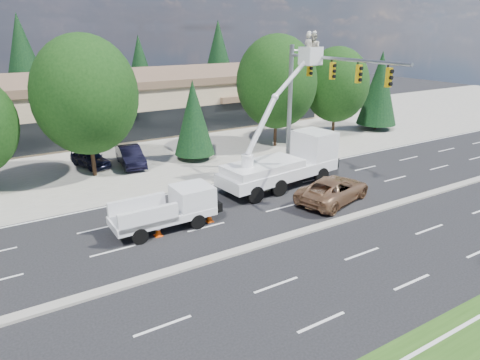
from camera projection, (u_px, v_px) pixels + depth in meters
ground at (237, 252)px, 20.35m from camera, size 140.00×140.00×0.00m
concrete_apron at (117, 153)px, 36.44m from camera, size 140.00×22.00×0.01m
road_median at (237, 251)px, 20.33m from camera, size 120.00×0.55×0.12m
strip_mall at (86, 103)px, 43.52m from camera, size 50.40×15.40×5.50m
tree_front_d at (85, 95)px, 29.01m from camera, size 7.10×7.10×9.85m
tree_front_e at (194, 118)px, 33.72m from camera, size 3.22×3.22×6.35m
tree_front_f at (277, 82)px, 36.87m from camera, size 6.98×6.98×9.68m
tree_front_g at (336, 85)px, 40.52m from camera, size 6.14×6.14×8.52m
tree_front_h at (379, 88)px, 43.70m from camera, size 4.03×4.03×7.95m
tree_back_b at (24, 62)px, 50.07m from camera, size 5.97×5.97×11.77m
tree_back_c at (140, 68)px, 57.37m from camera, size 4.70×4.70×9.26m
tree_back_d at (219, 57)px, 62.89m from camera, size 5.69×5.69×11.21m
signal_mast at (310, 91)px, 28.89m from camera, size 2.76×10.16×9.00m
utility_pickup at (170, 212)px, 22.66m from camera, size 5.45×2.21×2.09m
bucket_truck at (288, 155)px, 28.52m from camera, size 8.97×3.64×9.90m
traffic_cone_b at (158, 230)px, 21.87m from camera, size 0.40×0.40×0.70m
traffic_cone_c at (209, 216)px, 23.48m from camera, size 0.40×0.40×0.70m
traffic_cone_d at (305, 193)px, 26.73m from camera, size 0.40×0.40×0.70m
minivan at (333, 190)px, 26.12m from camera, size 6.00×3.97×1.53m
parked_car_west at (90, 158)px, 32.71m from camera, size 2.66×4.18×1.33m
parked_car_east at (130, 156)px, 32.97m from camera, size 2.06×4.69×1.50m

